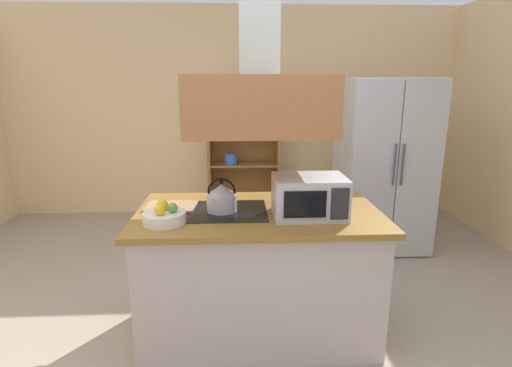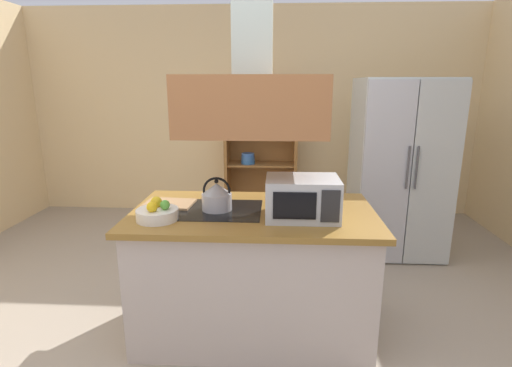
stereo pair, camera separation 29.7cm
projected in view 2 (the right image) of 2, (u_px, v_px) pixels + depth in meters
name	position (u px, v px, depth m)	size (l,w,h in m)	color
ground_plane	(223.00, 343.00, 2.71)	(7.80, 7.80, 0.00)	gray
wall_back	(251.00, 113.00, 5.27)	(6.00, 0.12, 2.70)	beige
kitchen_island	(253.00, 271.00, 2.77)	(1.64, 0.94, 0.90)	#BEB0A7
range_hood	(253.00, 85.00, 2.46)	(0.90, 0.70, 1.28)	#A6673B
refrigerator	(399.00, 168.00, 4.01)	(0.90, 0.77, 1.79)	#B6C0C0
dish_cabinet	(261.00, 158.00, 5.19)	(0.93, 0.40, 1.76)	#915F2E
kettle	(217.00, 196.00, 2.65)	(0.20, 0.20, 0.23)	silver
cutting_board	(169.00, 204.00, 2.78)	(0.34, 0.24, 0.02)	#A57D53
microwave	(302.00, 198.00, 2.50)	(0.46, 0.35, 0.26)	#B7BABF
fruit_bowl	(157.00, 213.00, 2.47)	(0.26, 0.26, 0.14)	silver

